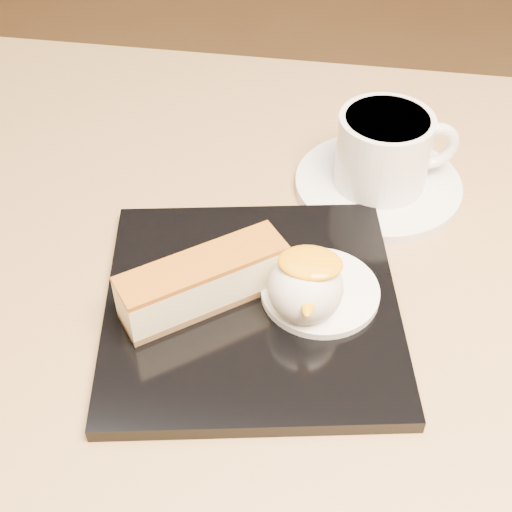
% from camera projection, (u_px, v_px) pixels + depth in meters
% --- Properties ---
extents(table, '(0.80, 0.80, 0.72)m').
position_uv_depth(table, '(187.00, 427.00, 0.65)').
color(table, black).
rests_on(table, ground).
extents(dessert_plate, '(0.26, 0.26, 0.01)m').
position_uv_depth(dessert_plate, '(252.00, 306.00, 0.54)').
color(dessert_plate, black).
rests_on(dessert_plate, table).
extents(cheesecake, '(0.12, 0.10, 0.04)m').
position_uv_depth(cheesecake, '(204.00, 282.00, 0.52)').
color(cheesecake, brown).
rests_on(cheesecake, dessert_plate).
extents(cream_smear, '(0.09, 0.09, 0.01)m').
position_uv_depth(cream_smear, '(320.00, 291.00, 0.54)').
color(cream_smear, white).
rests_on(cream_smear, dessert_plate).
extents(ice_cream_scoop, '(0.05, 0.05, 0.05)m').
position_uv_depth(ice_cream_scoop, '(306.00, 287.00, 0.51)').
color(ice_cream_scoop, white).
rests_on(ice_cream_scoop, cream_smear).
extents(mango_sauce, '(0.05, 0.03, 0.01)m').
position_uv_depth(mango_sauce, '(310.00, 263.00, 0.49)').
color(mango_sauce, orange).
rests_on(mango_sauce, ice_cream_scoop).
extents(mint_sprig, '(0.03, 0.02, 0.00)m').
position_uv_depth(mint_sprig, '(286.00, 261.00, 0.56)').
color(mint_sprig, '#2D8A3B').
rests_on(mint_sprig, cream_smear).
extents(saucer, '(0.15, 0.15, 0.01)m').
position_uv_depth(saucer, '(378.00, 185.00, 0.65)').
color(saucer, white).
rests_on(saucer, table).
extents(coffee_cup, '(0.11, 0.08, 0.07)m').
position_uv_depth(coffee_cup, '(386.00, 149.00, 0.62)').
color(coffee_cup, white).
rests_on(coffee_cup, saucer).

